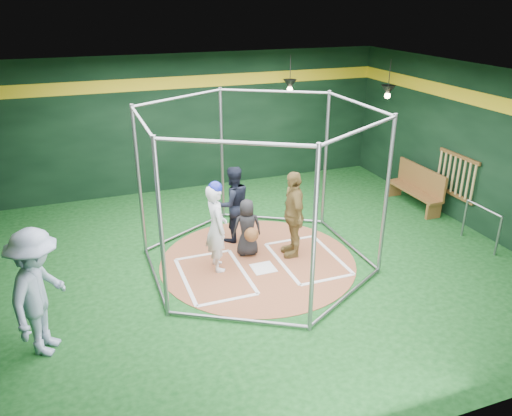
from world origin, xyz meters
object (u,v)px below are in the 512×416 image
object	(u,v)px
visitor_leopard	(293,214)
dugout_bench	(417,186)
batter_figure	(216,226)
umpire	(233,204)

from	to	relation	value
visitor_leopard	dugout_bench	size ratio (longest dim) A/B	1.01
batter_figure	umpire	world-z (taller)	batter_figure
batter_figure	visitor_leopard	size ratio (longest dim) A/B	1.00
batter_figure	dugout_bench	world-z (taller)	batter_figure
visitor_leopard	dugout_bench	distance (m)	4.08
batter_figure	dugout_bench	xyz separation A→B (m)	(5.43, 1.25, -0.37)
umpire	dugout_bench	xyz separation A→B (m)	(4.78, 0.22, -0.31)
batter_figure	umpire	xyz separation A→B (m)	(0.65, 1.03, -0.06)
visitor_leopard	dugout_bench	xyz separation A→B (m)	(3.87, 1.23, -0.37)
umpire	dugout_bench	distance (m)	4.79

